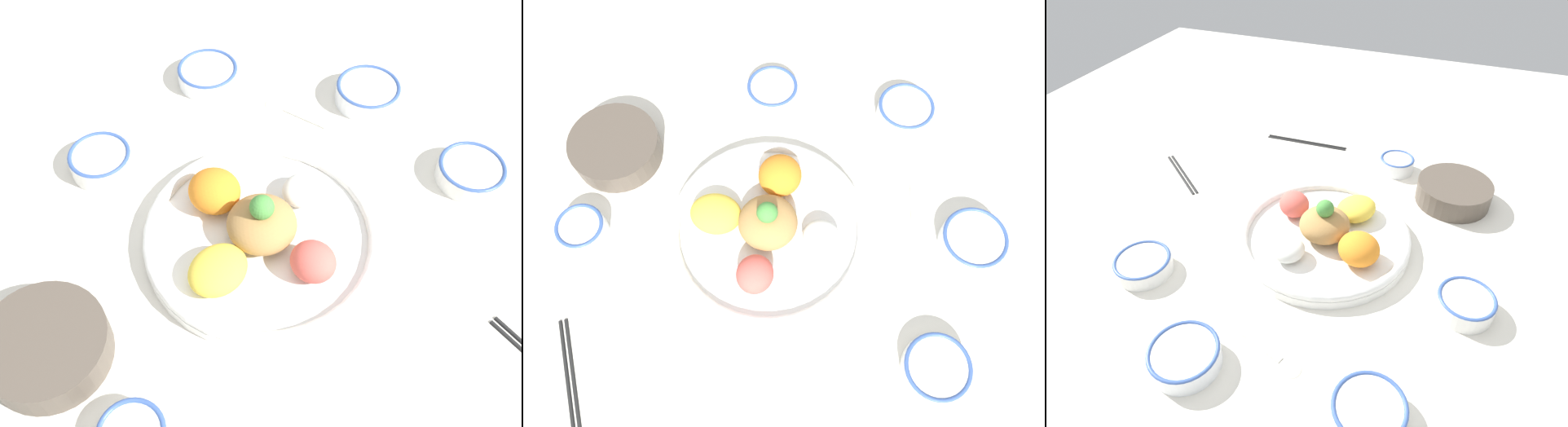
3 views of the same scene
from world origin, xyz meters
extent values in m
plane|color=silver|center=(0.00, 0.00, 0.00)|extent=(2.40, 2.40, 0.00)
cylinder|color=white|center=(0.03, 0.02, 0.01)|extent=(0.37, 0.37, 0.02)
torus|color=white|center=(0.03, 0.02, 0.03)|extent=(0.37, 0.37, 0.02)
ellipsoid|color=#E55B51|center=(0.12, -0.03, 0.05)|extent=(0.09, 0.09, 0.06)
ellipsoid|color=white|center=(0.07, 0.11, 0.04)|extent=(0.09, 0.09, 0.04)
ellipsoid|color=orange|center=(-0.06, 0.07, 0.05)|extent=(0.11, 0.11, 0.06)
ellipsoid|color=yellow|center=(-0.02, -0.07, 0.04)|extent=(0.12, 0.12, 0.04)
ellipsoid|color=#AD7F47|center=(0.03, 0.02, 0.05)|extent=(0.11, 0.11, 0.06)
sphere|color=#478E3D|center=(0.03, 0.02, 0.10)|extent=(0.04, 0.04, 0.04)
cylinder|color=white|center=(0.34, 0.23, 0.02)|extent=(0.11, 0.11, 0.03)
torus|color=#38569E|center=(0.34, 0.23, 0.03)|extent=(0.11, 0.11, 0.01)
cylinder|color=maroon|center=(0.34, 0.23, 0.03)|extent=(0.09, 0.09, 0.00)
cylinder|color=white|center=(-0.16, 0.36, 0.02)|extent=(0.12, 0.12, 0.03)
torus|color=#38569E|center=(-0.16, 0.36, 0.03)|extent=(0.12, 0.12, 0.01)
cylinder|color=maroon|center=(-0.16, 0.36, 0.03)|extent=(0.09, 0.09, 0.00)
cylinder|color=white|center=(0.15, 0.38, 0.02)|extent=(0.12, 0.12, 0.04)
torus|color=#38569E|center=(0.15, 0.38, 0.04)|extent=(0.12, 0.12, 0.01)
cylinder|color=#DBB251|center=(0.15, 0.38, 0.03)|extent=(0.10, 0.10, 0.00)
cylinder|color=white|center=(-0.28, 0.11, 0.02)|extent=(0.11, 0.11, 0.04)
torus|color=#38569E|center=(-0.28, 0.11, 0.04)|extent=(0.11, 0.11, 0.01)
cylinder|color=#DBB251|center=(-0.28, 0.11, 0.03)|extent=(0.09, 0.09, 0.00)
cylinder|color=#51473D|center=(-0.22, -0.23, 0.03)|extent=(0.18, 0.18, 0.05)
ellipsoid|color=tan|center=(-0.22, -0.23, 0.05)|extent=(0.15, 0.15, 0.02)
cube|color=beige|center=(0.04, 0.31, 0.00)|extent=(0.09, 0.04, 0.01)
ellipsoid|color=beige|center=(-0.02, 0.33, 0.00)|extent=(0.05, 0.05, 0.01)
camera|label=1|loc=(0.15, -0.50, 0.82)|focal=42.00mm
camera|label=2|loc=(0.38, -0.05, 0.90)|focal=35.00mm
camera|label=3|loc=(-0.18, 0.69, 0.66)|focal=30.00mm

